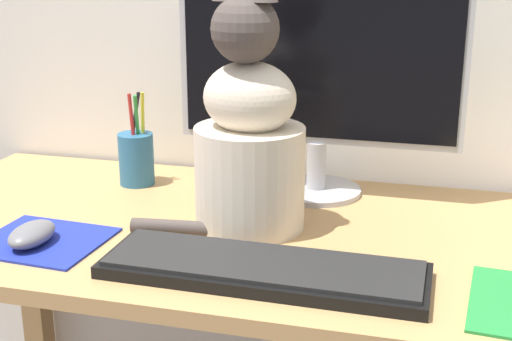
% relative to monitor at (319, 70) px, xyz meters
% --- Properties ---
extents(desk, '(1.26, 0.59, 0.70)m').
position_rel_monitor_xyz_m(desk, '(-0.07, -0.20, -0.34)').
color(desk, tan).
rests_on(desk, ground_plane).
extents(monitor, '(0.52, 0.17, 0.42)m').
position_rel_monitor_xyz_m(monitor, '(0.00, 0.00, 0.00)').
color(monitor, '#B2B2B7').
rests_on(monitor, desk).
extents(keyboard, '(0.46, 0.15, 0.02)m').
position_rel_monitor_xyz_m(keyboard, '(-0.01, -0.37, -0.22)').
color(keyboard, black).
rests_on(keyboard, desk).
extents(mousepad_left, '(0.20, 0.18, 0.00)m').
position_rel_monitor_xyz_m(mousepad_left, '(-0.37, -0.34, -0.23)').
color(mousepad_left, '#1E2D9E').
rests_on(mousepad_left, desk).
extents(computer_mouse_left, '(0.06, 0.10, 0.03)m').
position_rel_monitor_xyz_m(computer_mouse_left, '(-0.38, -0.36, -0.21)').
color(computer_mouse_left, slate).
rests_on(computer_mouse_left, mousepad_left).
extents(cat, '(0.29, 0.22, 0.41)m').
position_rel_monitor_xyz_m(cat, '(-0.08, -0.19, -0.08)').
color(cat, beige).
rests_on(cat, desk).
extents(pen_cup, '(0.07, 0.07, 0.18)m').
position_rel_monitor_xyz_m(pen_cup, '(-0.35, -0.03, -0.18)').
color(pen_cup, '#286089').
rests_on(pen_cup, desk).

